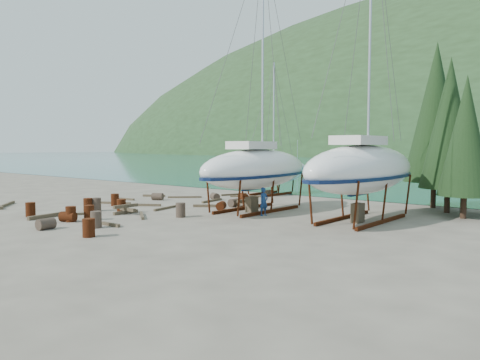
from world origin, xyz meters
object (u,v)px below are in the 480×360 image
Objects in this scene: large_sailboat_far at (363,169)px; worker at (264,202)px; small_sailboat_shore at (271,173)px; large_sailboat_near at (257,168)px.

large_sailboat_far reaches higher than worker.
worker is (7.24, -10.68, -1.06)m from small_sailboat_shore.
large_sailboat_far is at bearing -1.02° from large_sailboat_near.
large_sailboat_near is at bearing -176.51° from large_sailboat_far.
worker is at bearing -43.02° from small_sailboat_shore.
small_sailboat_shore is at bearing 145.49° from large_sailboat_far.
large_sailboat_far is 10.55× the size of worker.
worker is (1.61, -1.37, -1.97)m from large_sailboat_near.
worker is (-5.67, -1.82, -2.15)m from large_sailboat_far.
large_sailboat_near is 2.89m from worker.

